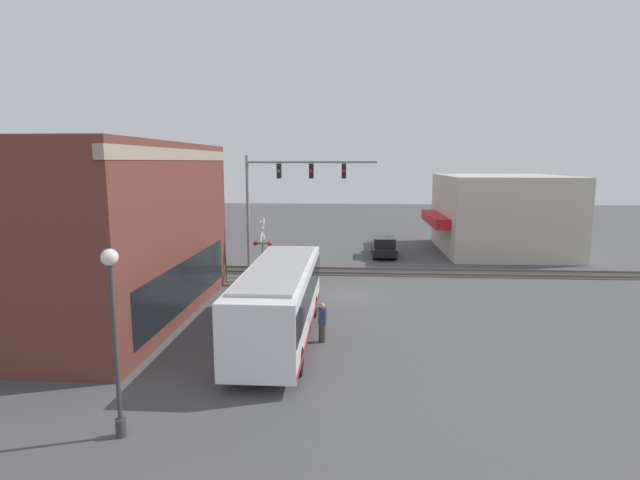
# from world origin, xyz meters

# --- Properties ---
(ground_plane) EXTENTS (120.00, 120.00, 0.00)m
(ground_plane) POSITION_xyz_m (0.00, 0.00, 0.00)
(ground_plane) COLOR #4C4C4F
(brick_building) EXTENTS (14.43, 8.07, 8.14)m
(brick_building) POSITION_xyz_m (-4.40, 11.50, 4.07)
(brick_building) COLOR brown
(brick_building) RESTS_ON ground
(shop_building) EXTENTS (11.32, 10.50, 6.18)m
(shop_building) POSITION_xyz_m (14.64, -12.12, 3.08)
(shop_building) COLOR beige
(shop_building) RESTS_ON ground
(city_bus) EXTENTS (10.59, 2.59, 3.12)m
(city_bus) POSITION_xyz_m (-6.95, 2.80, 1.72)
(city_bus) COLOR white
(city_bus) RESTS_ON ground
(traffic_signal_gantry) EXTENTS (0.42, 8.08, 7.66)m
(traffic_signal_gantry) POSITION_xyz_m (4.08, 4.02, 5.69)
(traffic_signal_gantry) COLOR gray
(traffic_signal_gantry) RESTS_ON ground
(crossing_signal) EXTENTS (1.41, 1.18, 3.81)m
(crossing_signal) POSITION_xyz_m (3.33, 5.35, 2.30)
(crossing_signal) COLOR gray
(crossing_signal) RESTS_ON ground
(streetlamp) EXTENTS (0.44, 0.44, 5.11)m
(streetlamp) POSITION_xyz_m (-14.62, 5.98, 3.05)
(streetlamp) COLOR #38383A
(streetlamp) RESTS_ON ground
(rail_track_near) EXTENTS (2.60, 60.00, 0.15)m
(rail_track_near) POSITION_xyz_m (6.00, 0.00, 0.03)
(rail_track_near) COLOR #332D28
(rail_track_near) RESTS_ON ground
(parked_car_black) EXTENTS (4.64, 1.82, 1.52)m
(parked_car_black) POSITION_xyz_m (11.79, -2.60, 0.71)
(parked_car_black) COLOR black
(parked_car_black) RESTS_ON ground
(pedestrian_near_bus) EXTENTS (0.34, 0.34, 1.64)m
(pedestrian_near_bus) POSITION_xyz_m (-7.19, 1.03, 0.83)
(pedestrian_near_bus) COLOR #473828
(pedestrian_near_bus) RESTS_ON ground
(pedestrian_at_crossing) EXTENTS (0.34, 0.34, 1.74)m
(pedestrian_at_crossing) POSITION_xyz_m (2.58, 4.86, 0.89)
(pedestrian_at_crossing) COLOR #473828
(pedestrian_at_crossing) RESTS_ON ground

